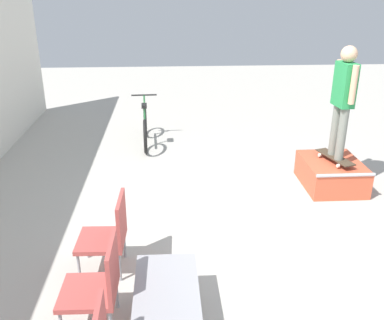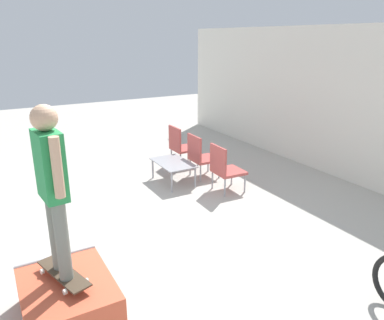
% 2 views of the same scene
% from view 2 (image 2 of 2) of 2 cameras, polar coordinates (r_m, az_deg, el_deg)
% --- Properties ---
extents(ground_plane, '(24.00, 24.00, 0.00)m').
position_cam_2_polar(ground_plane, '(5.56, -8.11, -11.80)').
color(ground_plane, '#B7B2A8').
extents(house_wall_back, '(12.00, 0.06, 3.00)m').
position_cam_2_polar(house_wall_back, '(7.79, 24.28, 7.31)').
color(house_wall_back, white).
rests_on(house_wall_back, ground_plane).
extents(skate_ramp_box, '(1.09, 0.87, 0.45)m').
position_cam_2_polar(skate_ramp_box, '(4.27, -18.33, -19.57)').
color(skate_ramp_box, '#DB5638').
rests_on(skate_ramp_box, ground_plane).
extents(skateboard_on_ramp, '(0.78, 0.41, 0.07)m').
position_cam_2_polar(skateboard_on_ramp, '(4.13, -18.98, -16.03)').
color(skateboard_on_ramp, '#473828').
rests_on(skateboard_on_ramp, skate_ramp_box).
extents(person_skater, '(0.57, 0.24, 1.69)m').
position_cam_2_polar(person_skater, '(3.67, -20.58, -2.84)').
color(person_skater, gray).
rests_on(person_skater, skateboard_on_ramp).
extents(coffee_table, '(0.97, 0.60, 0.43)m').
position_cam_2_polar(coffee_table, '(7.35, -2.89, -0.67)').
color(coffee_table, '#9E9EA3').
rests_on(coffee_table, ground_plane).
extents(patio_chair_left, '(0.52, 0.52, 0.90)m').
position_cam_2_polar(patio_chair_left, '(8.33, -1.75, 2.32)').
color(patio_chair_left, '#99999E').
rests_on(patio_chair_left, ground_plane).
extents(patio_chair_center, '(0.53, 0.53, 0.90)m').
position_cam_2_polar(patio_chair_center, '(7.61, 1.29, 0.77)').
color(patio_chair_center, '#99999E').
rests_on(patio_chair_center, ground_plane).
extents(patio_chair_right, '(0.54, 0.54, 0.90)m').
position_cam_2_polar(patio_chair_right, '(6.92, 4.96, -1.10)').
color(patio_chair_right, '#99999E').
rests_on(patio_chair_right, ground_plane).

